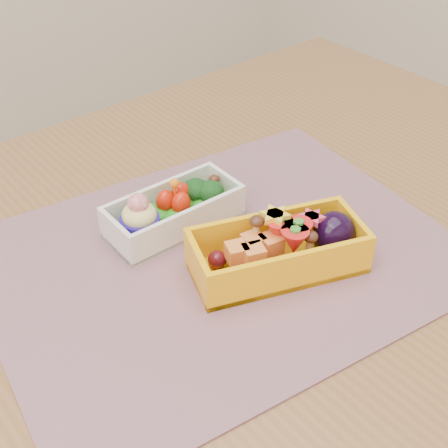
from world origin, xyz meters
TOP-DOWN VIEW (x-y plane):
  - table at (0.00, 0.00)m, footprint 1.20×0.80m
  - placemat at (0.03, 0.00)m, footprint 0.55×0.45m
  - bento_white at (0.02, 0.08)m, footprint 0.16×0.07m
  - bento_yellow at (0.06, -0.05)m, footprint 0.20×0.14m

SIDE VIEW (x-z plane):
  - table at x=0.00m, z-range 0.28..1.03m
  - placemat at x=0.03m, z-range 0.75..0.75m
  - bento_white at x=0.02m, z-range 0.74..0.81m
  - bento_yellow at x=0.06m, z-range 0.75..0.81m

